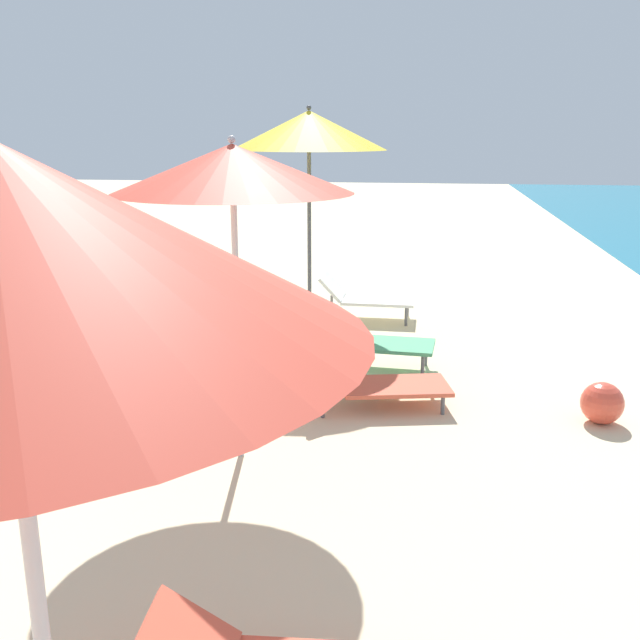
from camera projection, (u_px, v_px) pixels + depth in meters
name	position (u px, v px, depth m)	size (l,w,h in m)	color
umbrella_third	(232.00, 169.00, 5.31)	(1.84, 1.84, 2.59)	silver
lounger_third_shoreside	(375.00, 382.00, 6.90)	(1.49, 0.88, 0.52)	#D8593F
umbrella_farthest	(309.00, 131.00, 8.63)	(1.92, 1.92, 2.93)	#4C4C51
lounger_farthest_shoreside	(365.00, 297.00, 10.13)	(1.34, 0.67, 0.64)	white
lounger_farthest_inland	(377.00, 341.00, 7.99)	(1.25, 0.67, 0.62)	#4CA572
beach_ball	(602.00, 403.00, 6.52)	(0.39, 0.39, 0.39)	#E54C38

